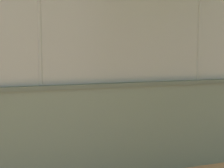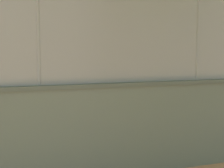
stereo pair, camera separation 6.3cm
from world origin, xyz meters
name	(u,v)px [view 1 (the left image)]	position (x,y,z in m)	size (l,w,h in m)	color
ground_plane	(34,95)	(0.00, 0.00, 0.00)	(260.00, 260.00, 0.00)	tan
perimeter_wall	(42,136)	(0.97, 12.40, 0.94)	(33.54, 0.65, 1.86)	slate
fence_panel_on_wall	(40,26)	(0.97, 12.40, 2.91)	(32.93, 0.40, 2.09)	gray
player_baseline_waiting	(61,80)	(-1.26, 1.73, 0.95)	(0.75, 1.25, 1.60)	navy
player_at_service_line	(204,93)	(-5.05, 8.74, 1.02)	(0.75, 1.11, 1.72)	black
sports_ball	(37,100)	(0.04, 2.44, 0.07)	(0.14, 0.14, 0.14)	yellow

